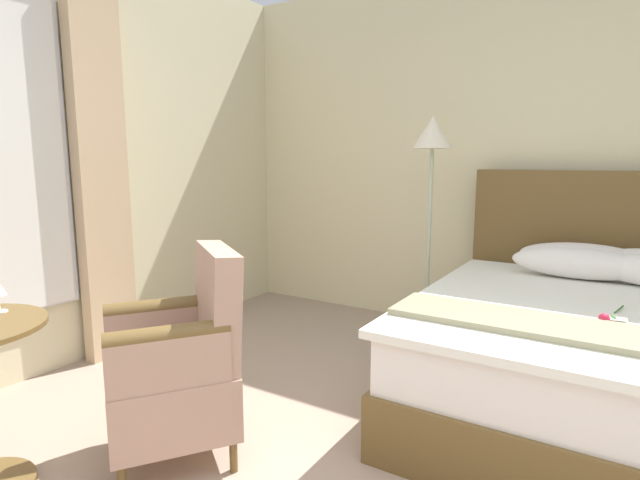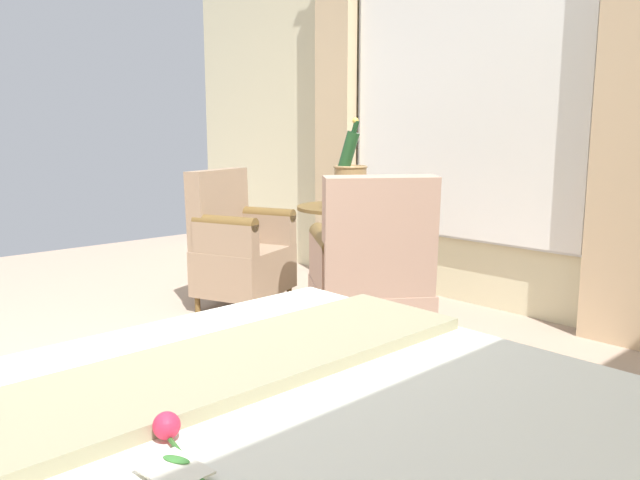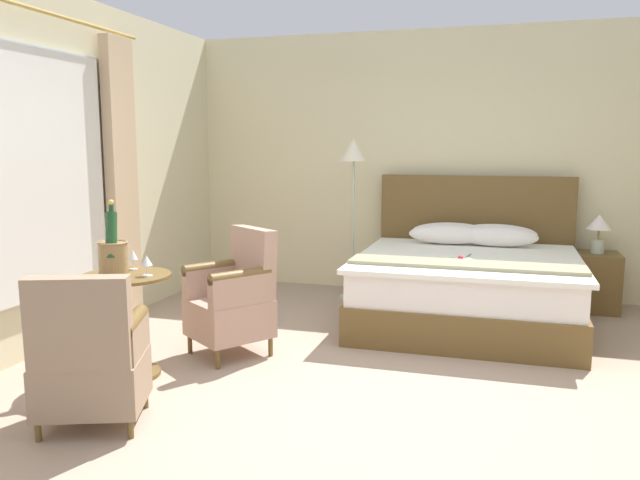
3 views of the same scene
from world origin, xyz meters
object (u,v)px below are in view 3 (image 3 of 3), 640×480
(wine_glass_near_bucket, at_px, (147,262))
(armchair_facing_bed, at_px, (90,360))
(bed, at_px, (468,282))
(bedside_lamp, at_px, (599,227))
(nightstand, at_px, (595,282))
(armchair_by_window, at_px, (234,298))
(wine_glass_near_edge, at_px, (133,256))
(side_table_round, at_px, (128,319))
(floor_lamp_brass, at_px, (353,170))
(champagne_bucket, at_px, (113,253))

(wine_glass_near_bucket, relative_size, armchair_facing_bed, 0.16)
(wine_glass_near_bucket, bearing_deg, armchair_facing_bed, -83.20)
(bed, relative_size, bedside_lamp, 5.40)
(bed, bearing_deg, nightstand, 32.82)
(bed, bearing_deg, armchair_facing_bed, -123.98)
(nightstand, relative_size, bedside_lamp, 1.50)
(wine_glass_near_bucket, xyz_separation_m, armchair_by_window, (0.34, 0.65, -0.38))
(bedside_lamp, xyz_separation_m, wine_glass_near_edge, (-3.42, -2.68, -0.00))
(wine_glass_near_bucket, bearing_deg, armchair_by_window, 62.02)
(bed, xyz_separation_m, side_table_round, (-2.19, -2.10, 0.05))
(armchair_facing_bed, bearing_deg, wine_glass_near_bucket, 96.80)
(floor_lamp_brass, bearing_deg, wine_glass_near_bucket, -107.17)
(floor_lamp_brass, bearing_deg, wine_glass_near_edge, -112.84)
(wine_glass_near_bucket, bearing_deg, floor_lamp_brass, 72.83)
(bed, distance_m, wine_glass_near_edge, 2.99)
(bedside_lamp, height_order, wine_glass_near_edge, bedside_lamp)
(wine_glass_near_bucket, bearing_deg, bedside_lamp, 41.73)
(nightstand, distance_m, wine_glass_near_edge, 4.38)
(bedside_lamp, xyz_separation_m, side_table_round, (-3.37, -2.86, -0.42))
(armchair_by_window, bearing_deg, bedside_lamp, 37.69)
(champagne_bucket, bearing_deg, wine_glass_near_bucket, 12.82)
(bedside_lamp, bearing_deg, wine_glass_near_bucket, -138.27)
(wine_glass_near_edge, bearing_deg, side_table_round, -73.33)
(floor_lamp_brass, relative_size, wine_glass_near_edge, 11.58)
(bed, height_order, floor_lamp_brass, floor_lamp_brass)
(floor_lamp_brass, xyz_separation_m, wine_glass_near_edge, (-1.03, -2.45, -0.53))
(side_table_round, height_order, wine_glass_near_edge, wine_glass_near_edge)
(armchair_facing_bed, bearing_deg, bedside_lamp, 49.38)
(armchair_by_window, bearing_deg, bed, 40.77)
(champagne_bucket, height_order, armchair_facing_bed, champagne_bucket)
(champagne_bucket, distance_m, wine_glass_near_edge, 0.23)
(bedside_lamp, distance_m, wine_glass_near_edge, 4.35)
(floor_lamp_brass, bearing_deg, armchair_facing_bed, -101.95)
(nightstand, xyz_separation_m, champagne_bucket, (-3.43, -2.91, 0.60))
(armchair_by_window, distance_m, armchair_facing_bed, 1.44)
(wine_glass_near_edge, relative_size, armchair_facing_bed, 0.16)
(nightstand, height_order, wine_glass_near_edge, wine_glass_near_edge)
(champagne_bucket, relative_size, wine_glass_near_bucket, 3.62)
(bedside_lamp, xyz_separation_m, armchair_facing_bed, (-3.11, -3.63, -0.43))
(nightstand, height_order, wine_glass_near_bucket, wine_glass_near_bucket)
(side_table_round, relative_size, wine_glass_near_bucket, 5.07)
(bed, height_order, nightstand, bed)
(bed, xyz_separation_m, floor_lamp_brass, (-1.21, 0.52, 0.99))
(bed, distance_m, champagne_bucket, 3.15)
(wine_glass_near_bucket, distance_m, wine_glass_near_edge, 0.28)
(wine_glass_near_edge, bearing_deg, armchair_by_window, 40.05)
(side_table_round, distance_m, armchair_by_window, 0.83)
(champagne_bucket, relative_size, armchair_facing_bed, 0.57)
(bed, bearing_deg, wine_glass_near_bucket, -133.99)
(wine_glass_near_edge, xyz_separation_m, armchair_facing_bed, (0.31, -0.94, -0.43))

